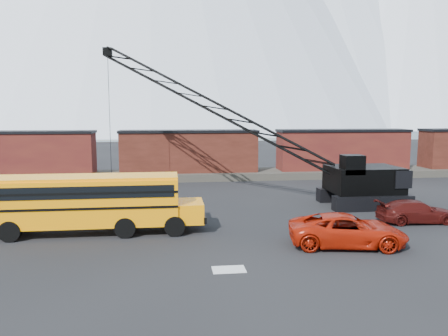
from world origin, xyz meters
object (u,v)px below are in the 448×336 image
object	(u,v)px
school_bus	(92,201)
red_pickup	(347,230)
crawler_crane	(221,111)
maroon_suv	(416,212)

from	to	relation	value
school_bus	red_pickup	size ratio (longest dim) A/B	2.03
red_pickup	crawler_crane	size ratio (longest dim) A/B	0.27
school_bus	maroon_suv	xyz separation A→B (m)	(18.93, 0.04, -1.12)
crawler_crane	school_bus	bearing A→B (deg)	-133.84
red_pickup	maroon_suv	xyz separation A→B (m)	(5.98, 3.96, -0.12)
school_bus	crawler_crane	xyz separation A→B (m)	(8.05, 8.38, 4.95)
red_pickup	crawler_crane	world-z (taller)	crawler_crane
crawler_crane	red_pickup	bearing A→B (deg)	-68.27
red_pickup	crawler_crane	bearing A→B (deg)	31.93
school_bus	red_pickup	distance (m)	13.57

